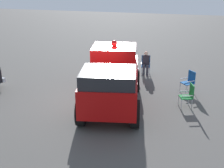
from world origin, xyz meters
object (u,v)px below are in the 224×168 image
Objects in this scene: vintage_fire_truck at (112,78)px; lawn_chair_near_truck at (146,63)px; spectator_seated at (146,62)px; lawn_chair_spare at (189,80)px; lawn_chair_by_car at (189,94)px; traffic_cone at (99,63)px.

lawn_chair_near_truck is (-0.83, -4.42, -0.61)m from vintage_fire_truck.
vintage_fire_truck is 4.82× the size of spectator_seated.
vintage_fire_truck reaches higher than lawn_chair_near_truck.
spectator_seated reaches higher than lawn_chair_spare.
lawn_chair_by_car reaches higher than traffic_cone.
vintage_fire_truck is 9.79× the size of traffic_cone.
vintage_fire_truck is 3.94m from lawn_chair_spare.
lawn_chair_near_truck is at bearing -43.07° from lawn_chair_spare.
vintage_fire_truck is at bearing 7.29° from lawn_chair_by_car.
traffic_cone is at bearing -4.31° from lawn_chair_near_truck.
traffic_cone is (5.17, -4.22, -0.28)m from lawn_chair_by_car.
spectator_seated is 2.03× the size of traffic_cone.
spectator_seated is (-0.02, 0.13, 0.11)m from lawn_chair_near_truck.
lawn_chair_near_truck is 0.17m from spectator_seated.
lawn_chair_spare reaches higher than traffic_cone.
spectator_seated reaches higher than traffic_cone.
lawn_chair_near_truck is at bearing -100.69° from vintage_fire_truck.
lawn_chair_near_truck is 2.84m from traffic_cone.
vintage_fire_truck is 4.40m from spectator_seated.
spectator_seated is at bearing 97.81° from lawn_chair_near_truck.
traffic_cone is (5.20, -2.44, -0.28)m from lawn_chair_spare.
traffic_cone is (1.98, -4.63, -0.89)m from vintage_fire_truck.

